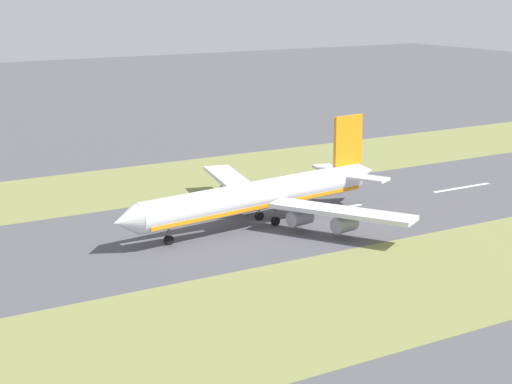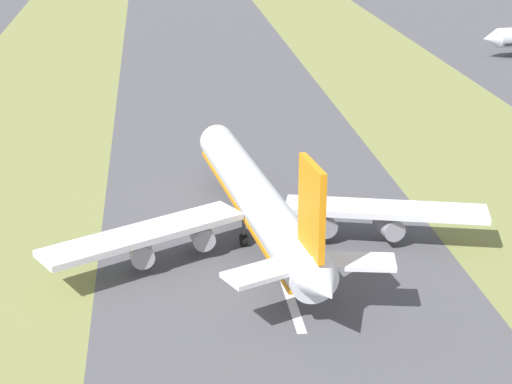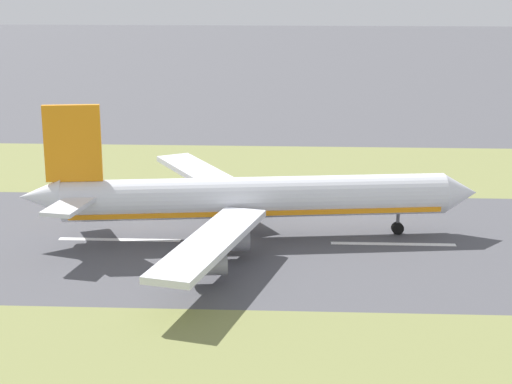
{
  "view_description": "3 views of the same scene",
  "coord_description": "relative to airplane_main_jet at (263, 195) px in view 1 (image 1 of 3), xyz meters",
  "views": [
    {
      "loc": [
        -145.52,
        90.43,
        48.1
      ],
      "look_at": [
        -1.98,
        2.05,
        7.0
      ],
      "focal_mm": 60.0,
      "sensor_mm": 36.0,
      "label": 1
    },
    {
      "loc": [
        -16.14,
        -113.85,
        51.92
      ],
      "look_at": [
        -1.98,
        2.05,
        7.0
      ],
      "focal_mm": 60.0,
      "sensor_mm": 36.0,
      "label": 2
    },
    {
      "loc": [
        118.01,
        7.96,
        40.26
      ],
      "look_at": [
        -1.98,
        2.05,
        7.0
      ],
      "focal_mm": 60.0,
      "sensor_mm": 36.0,
      "label": 3
    }
  ],
  "objects": [
    {
      "name": "grass_median_east",
      "position": [
        46.73,
        -0.16,
        -6.02
      ],
      "size": [
        40.0,
        600.0,
        0.01
      ],
      "primitive_type": "cube",
      "color": "olive",
      "rests_on": "ground"
    },
    {
      "name": "airplane_main_jet",
      "position": [
        0.0,
        0.0,
        0.0
      ],
      "size": [
        63.6,
        67.15,
        20.2
      ],
      "color": "silver",
      "rests_on": "ground"
    },
    {
      "name": "grass_median_west",
      "position": [
        -43.27,
        -0.16,
        -6.02
      ],
      "size": [
        40.0,
        600.0,
        0.01
      ],
      "primitive_type": "cube",
      "color": "olive",
      "rests_on": "ground"
    },
    {
      "name": "centreline_dash_far",
      "position": [
        1.73,
        21.89,
        -6.01
      ],
      "size": [
        1.2,
        18.0,
        0.01
      ],
      "primitive_type": "cube",
      "color": "silver",
      "rests_on": "ground"
    },
    {
      "name": "centreline_dash_near",
      "position": [
        1.73,
        -58.11,
        -6.01
      ],
      "size": [
        1.2,
        18.0,
        0.01
      ],
      "primitive_type": "cube",
      "color": "silver",
      "rests_on": "ground"
    },
    {
      "name": "centreline_dash_mid",
      "position": [
        1.73,
        -18.11,
        -6.01
      ],
      "size": [
        1.2,
        18.0,
        0.01
      ],
      "primitive_type": "cube",
      "color": "silver",
      "rests_on": "ground"
    },
    {
      "name": "ground_plane",
      "position": [
        1.73,
        -0.16,
        -6.02
      ],
      "size": [
        800.0,
        800.0,
        0.0
      ],
      "primitive_type": "plane",
      "color": "#4C4C51"
    }
  ]
}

